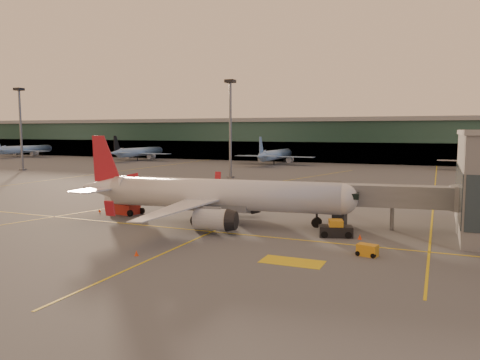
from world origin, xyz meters
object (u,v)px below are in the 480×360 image
at_px(main_airplane, 212,195).
at_px(catering_truck, 125,196).
at_px(pushback_tug, 336,230).
at_px(gpu_cart, 367,250).

relative_size(main_airplane, catering_truck, 6.20).
xyz_separation_m(catering_truck, pushback_tug, (32.23, -2.70, -1.83)).
bearing_deg(main_airplane, catering_truck, 167.37).
bearing_deg(gpu_cart, main_airplane, 171.31).
relative_size(main_airplane, gpu_cart, 17.40).
xyz_separation_m(main_airplane, gpu_cart, (21.62, -8.65, -3.25)).
height_order(catering_truck, gpu_cart, catering_truck).
height_order(catering_truck, pushback_tug, catering_truck).
relative_size(gpu_cart, pushback_tug, 0.52).
distance_m(catering_truck, pushback_tug, 32.39).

